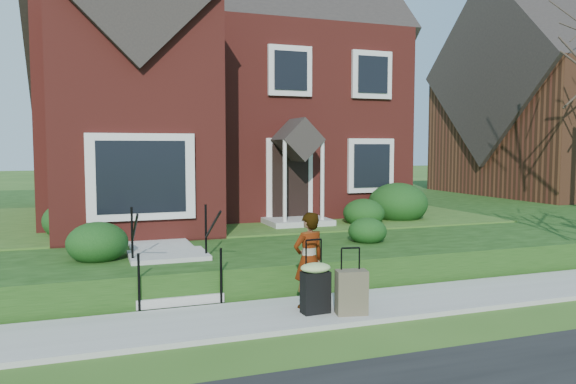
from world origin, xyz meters
name	(u,v)px	position (x,y,z in m)	size (l,w,h in m)	color
ground	(346,310)	(0.00, 0.00, 0.00)	(120.00, 120.00, 0.00)	#2D5119
sidewalk	(346,308)	(0.00, 0.00, 0.04)	(60.00, 1.60, 0.08)	#9E9B93
terrace	(316,210)	(4.00, 10.90, 0.30)	(44.00, 20.00, 0.60)	#15340E
walkway	(152,234)	(-2.50, 5.00, 0.63)	(1.20, 6.00, 0.06)	#9E9B93
main_house	(208,62)	(-0.21, 9.61, 5.26)	(10.40, 10.20, 9.40)	maroon
neighbour_house	(571,86)	(16.00, 11.00, 5.25)	(9.40, 8.00, 9.20)	brown
front_steps	(172,269)	(-2.50, 1.84, 0.47)	(1.40, 2.02, 1.50)	#9E9B93
foundation_shrubs	(281,210)	(0.62, 4.98, 1.07)	(9.91, 4.37, 1.15)	#10340F
woman	(309,260)	(-0.60, 0.12, 0.84)	(0.55, 0.36, 1.52)	#999999
suitcase_black	(316,285)	(-0.62, -0.20, 0.52)	(0.49, 0.41, 1.14)	black
suitcase_olive	(351,292)	(-0.13, -0.44, 0.42)	(0.51, 0.35, 1.02)	brown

